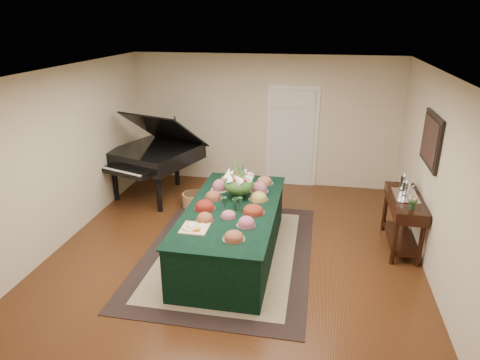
% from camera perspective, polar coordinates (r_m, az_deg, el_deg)
% --- Properties ---
extents(ground, '(6.00, 6.00, 0.00)m').
position_cam_1_polar(ground, '(6.74, -0.48, -9.28)').
color(ground, black).
rests_on(ground, ground).
extents(area_rug, '(2.49, 3.49, 0.01)m').
position_cam_1_polar(area_rug, '(6.66, -1.57, -9.57)').
color(area_rug, black).
rests_on(area_rug, ground).
extents(kitchen_doorway, '(1.05, 0.07, 2.10)m').
position_cam_1_polar(kitchen_doorway, '(9.01, 6.94, 5.59)').
color(kitchen_doorway, white).
rests_on(kitchen_doorway, ground).
extents(buffet_table, '(1.29, 2.75, 0.80)m').
position_cam_1_polar(buffet_table, '(6.41, -1.02, -6.85)').
color(buffet_table, black).
rests_on(buffet_table, ground).
extents(food_platters, '(1.04, 2.25, 0.14)m').
position_cam_1_polar(food_platters, '(6.39, -0.45, -2.49)').
color(food_platters, white).
rests_on(food_platters, buffet_table).
extents(cutting_board, '(0.35, 0.35, 0.10)m').
position_cam_1_polar(cutting_board, '(5.64, -6.00, -6.13)').
color(cutting_board, tan).
rests_on(cutting_board, buffet_table).
extents(green_goblets, '(0.30, 0.14, 0.18)m').
position_cam_1_polar(green_goblets, '(6.12, -0.86, -3.17)').
color(green_goblets, '#14331E').
rests_on(green_goblets, buffet_table).
extents(floral_centerpiece, '(0.48, 0.48, 0.48)m').
position_cam_1_polar(floral_centerpiece, '(6.44, -0.17, -0.09)').
color(floral_centerpiece, '#14331E').
rests_on(floral_centerpiece, buffet_table).
extents(grand_piano, '(1.90, 2.00, 1.73)m').
position_cam_1_polar(grand_piano, '(8.54, -11.26, 3.37)').
color(grand_piano, black).
rests_on(grand_piano, ground).
extents(wicker_basket, '(0.41, 0.41, 0.26)m').
position_cam_1_polar(wicker_basket, '(8.18, -6.26, -2.67)').
color(wicker_basket, '#94643B').
rests_on(wicker_basket, ground).
extents(mahogany_sideboard, '(0.45, 1.28, 0.85)m').
position_cam_1_polar(mahogany_sideboard, '(6.98, 21.04, -3.59)').
color(mahogany_sideboard, black).
rests_on(mahogany_sideboard, ground).
extents(tea_service, '(0.34, 0.58, 0.30)m').
position_cam_1_polar(tea_service, '(7.00, 21.18, -0.79)').
color(tea_service, white).
rests_on(tea_service, mahogany_sideboard).
extents(pink_bouquet, '(0.16, 0.16, 0.21)m').
position_cam_1_polar(pink_bouquet, '(6.46, 22.03, -2.54)').
color(pink_bouquet, '#14331E').
rests_on(pink_bouquet, mahogany_sideboard).
extents(wall_painting, '(0.05, 0.95, 0.75)m').
position_cam_1_polar(wall_painting, '(6.68, 24.12, 4.88)').
color(wall_painting, black).
rests_on(wall_painting, ground).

